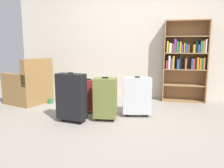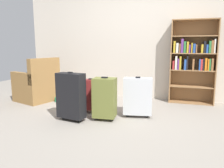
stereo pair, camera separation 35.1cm
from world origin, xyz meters
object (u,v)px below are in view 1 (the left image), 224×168
bookshelf (185,59)px  suitcase_dark_red (89,95)px  mug (51,101)px  suitcase_black (71,97)px  suitcase_silver (137,96)px  suitcase_olive (105,98)px  armchair (30,87)px

bookshelf → suitcase_dark_red: (-1.67, -1.21, -0.56)m
mug → suitcase_black: size_ratio=0.16×
bookshelf → suitcase_silver: size_ratio=2.49×
suitcase_silver → suitcase_dark_red: bearing=178.5°
suitcase_olive → suitcase_silver: 0.54m
armchair → suitcase_silver: 2.24m
armchair → suitcase_black: armchair is taller
suitcase_olive → suitcase_silver: (0.46, 0.30, -0.01)m
suitcase_silver → armchair: bearing=169.0°
armchair → suitcase_olive: armchair is taller
bookshelf → armchair: (-3.05, -0.80, -0.56)m
suitcase_black → suitcase_dark_red: size_ratio=1.28×
mug → armchair: bearing=-177.0°
suitcase_olive → suitcase_silver: bearing=33.0°
bookshelf → suitcase_dark_red: bookshelf is taller
bookshelf → suitcase_olive: size_ratio=2.42×
armchair → suitcase_dark_red: armchair is taller
suitcase_silver → suitcase_dark_red: (-0.82, 0.02, -0.03)m
mug → suitcase_silver: suitcase_silver is taller
bookshelf → armchair: bearing=-165.3°
suitcase_olive → armchair: bearing=157.4°
suitcase_black → suitcase_silver: suitcase_black is taller
suitcase_dark_red → suitcase_silver: bearing=-1.5°
suitcase_dark_red → armchair: bearing=163.6°
mug → suitcase_olive: size_ratio=0.18×
suitcase_olive → mug: bearing=150.4°
suitcase_silver → suitcase_dark_red: 0.82m
suitcase_olive → suitcase_black: 0.52m
armchair → mug: size_ratio=7.50×
mug → suitcase_olive: suitcase_olive is taller
bookshelf → mug: bookshelf is taller
suitcase_black → suitcase_silver: (0.93, 0.49, -0.05)m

